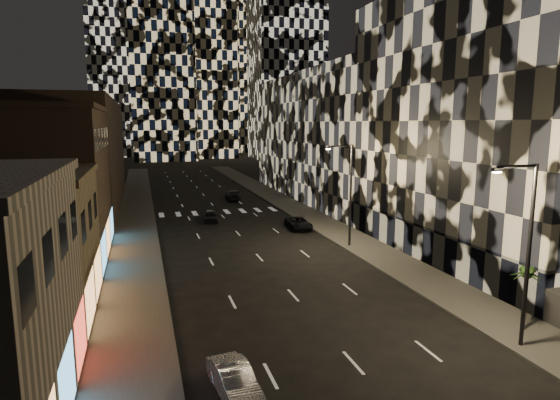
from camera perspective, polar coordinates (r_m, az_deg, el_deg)
sidewalk_left at (r=58.45m, az=-17.19°, el=-1.86°), size 4.00×120.00×0.15m
sidewalk_right at (r=61.46m, az=1.78°, el=-0.90°), size 4.00×120.00×0.15m
curb_left at (r=58.45m, az=-15.14°, el=-1.76°), size 0.20×120.00×0.15m
curb_right at (r=60.84m, az=-0.10°, el=-1.00°), size 0.20×120.00×0.15m
retail_brown at (r=41.98m, az=-27.36°, el=1.45°), size 10.00×15.00×12.00m
retail_filler_left at (r=68.00m, az=-23.34°, el=5.21°), size 10.00×40.00×14.00m
midrise_right at (r=43.13m, az=26.06°, el=8.40°), size 16.00×25.00×22.00m
midrise_base at (r=39.54m, az=16.77°, el=-4.97°), size 0.60×25.00×3.00m
midrise_filler_right at (r=70.67m, az=7.80°, el=7.63°), size 16.00×40.00×18.00m
streetlight_near at (r=25.24m, az=27.74°, el=-4.69°), size 2.55×0.25×9.00m
streetlight_far at (r=41.63m, az=8.31°, el=1.44°), size 2.55×0.25×9.00m
car_silver_parked at (r=20.49m, az=-5.57°, el=-21.09°), size 1.84×4.01×1.27m
car_dark_midlane at (r=53.37m, az=-8.45°, el=-1.97°), size 1.82×3.78×1.25m
car_dark_oncoming at (r=68.15m, az=-5.75°, el=0.61°), size 2.44×5.06×1.42m
car_dark_rightlane at (r=49.22m, az=2.27°, el=-2.82°), size 2.25×4.63×1.27m
palm_tree at (r=28.04m, az=27.86°, el=-8.35°), size 1.75×1.76×3.46m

